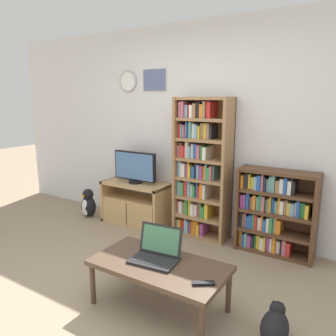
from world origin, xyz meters
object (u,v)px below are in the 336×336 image
at_px(bookshelf_tall, 200,169).
at_px(laptop, 157,252).
at_px(coffee_table, 159,268).
at_px(cat, 275,326).
at_px(television, 135,167).
at_px(remote_near_laptop, 203,283).
at_px(penguin_figurine, 88,204).
at_px(bookshelf_short, 272,212).
at_px(tv_stand, 135,203).

height_order(bookshelf_tall, laptop, bookshelf_tall).
xyz_separation_m(coffee_table, cat, (0.91, 0.11, -0.24)).
bearing_deg(coffee_table, television, 133.08).
bearing_deg(bookshelf_tall, remote_near_laptop, -62.50).
bearing_deg(cat, coffee_table, -177.55).
bearing_deg(coffee_table, bookshelf_tall, 104.57).
bearing_deg(penguin_figurine, television, 12.59).
relative_size(coffee_table, remote_near_laptop, 6.94).
distance_m(bookshelf_tall, remote_near_laptop, 1.85).
distance_m(bookshelf_tall, bookshelf_short, 0.97).
xyz_separation_m(tv_stand, remote_near_laptop, (1.75, -1.49, 0.12)).
height_order(tv_stand, bookshelf_short, bookshelf_short).
bearing_deg(penguin_figurine, laptop, -30.64).
xyz_separation_m(laptop, cat, (0.96, 0.06, -0.34)).
bearing_deg(tv_stand, penguin_figurine, -167.32).
height_order(television, bookshelf_tall, bookshelf_tall).
distance_m(tv_stand, cat, 2.57).
distance_m(tv_stand, bookshelf_short, 1.83).
height_order(television, laptop, television).
bearing_deg(penguin_figurine, coffee_table, -30.98).
height_order(coffee_table, remote_near_laptop, remote_near_laptop).
bearing_deg(bookshelf_short, laptop, -111.01).
bearing_deg(laptop, bookshelf_short, 62.83).
distance_m(television, cat, 2.65).
height_order(bookshelf_short, remote_near_laptop, bookshelf_short).
xyz_separation_m(television, cat, (2.21, -1.29, -0.67)).
xyz_separation_m(tv_stand, bookshelf_tall, (0.92, 0.10, 0.57)).
bearing_deg(bookshelf_tall, laptop, -77.02).
bearing_deg(bookshelf_tall, penguin_figurine, -170.83).
relative_size(bookshelf_short, cat, 1.96).
bearing_deg(coffee_table, penguin_figurine, 149.02).
xyz_separation_m(bookshelf_tall, bookshelf_short, (0.89, 0.01, -0.39)).
height_order(television, cat, television).
distance_m(cat, penguin_figurine, 3.16).
xyz_separation_m(tv_stand, television, (0.01, 0.00, 0.50)).
bearing_deg(laptop, cat, -2.70).
bearing_deg(penguin_figurine, remote_near_laptop, -27.97).
height_order(coffee_table, penguin_figurine, penguin_figurine).
distance_m(tv_stand, penguin_figurine, 0.76).
bearing_deg(bookshelf_tall, television, -173.66).
bearing_deg(television, cat, -30.23).
height_order(tv_stand, remote_near_laptop, tv_stand).
bearing_deg(cat, television, 145.47).
distance_m(coffee_table, laptop, 0.13).
xyz_separation_m(bookshelf_short, cat, (0.40, -1.40, -0.35)).
xyz_separation_m(bookshelf_tall, cat, (1.30, -1.39, -0.73)).
bearing_deg(bookshelf_short, coffee_table, -108.51).
xyz_separation_m(television, laptop, (1.25, -1.35, -0.33)).
bearing_deg(television, bookshelf_short, 3.43).
distance_m(remote_near_laptop, cat, 0.58).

